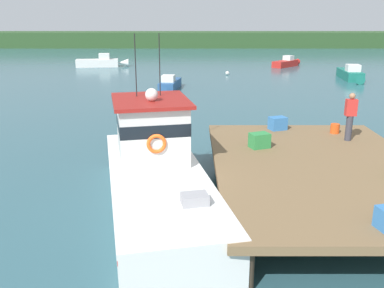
% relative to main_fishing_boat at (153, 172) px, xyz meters
% --- Properties ---
extents(ground_plane, '(200.00, 200.00, 0.00)m').
position_rel_main_fishing_boat_xyz_m(ground_plane, '(-0.08, 0.10, -1.01)').
color(ground_plane, '#2D5660').
extents(dock, '(6.00, 9.00, 1.20)m').
position_rel_main_fishing_boat_xyz_m(dock, '(4.72, 0.10, 0.07)').
color(dock, '#4C3D2D').
rests_on(dock, ground).
extents(main_fishing_boat, '(4.14, 9.96, 4.80)m').
position_rel_main_fishing_boat_xyz_m(main_fishing_boat, '(0.00, 0.00, 0.00)').
color(main_fishing_boat, white).
rests_on(main_fishing_boat, ground).
extents(crate_single_far, '(0.72, 0.62, 0.48)m').
position_rel_main_fishing_boat_xyz_m(crate_single_far, '(3.22, 1.72, 0.43)').
color(crate_single_far, '#2D8442').
rests_on(crate_single_far, dock).
extents(crate_stack_mid_dock, '(0.71, 0.62, 0.47)m').
position_rel_main_fishing_boat_xyz_m(crate_stack_mid_dock, '(4.24, 3.94, 0.43)').
color(crate_stack_mid_dock, '#3370B2').
rests_on(crate_stack_mid_dock, dock).
extents(bait_bucket, '(0.32, 0.32, 0.34)m').
position_rel_main_fishing_boat_xyz_m(bait_bucket, '(6.21, 3.46, 0.36)').
color(bait_bucket, '#E04C19').
rests_on(bait_bucket, dock).
extents(deckhand_by_the_boat, '(0.36, 0.22, 1.63)m').
position_rel_main_fishing_boat_xyz_m(deckhand_by_the_boat, '(6.36, 2.54, 1.05)').
color(deckhand_by_the_boat, '#383842').
rests_on(deckhand_by_the_boat, dock).
extents(moored_boat_far_left, '(3.59, 3.80, 1.11)m').
position_rel_main_fishing_boat_xyz_m(moored_boat_far_left, '(11.03, 33.96, -0.63)').
color(moored_boat_far_left, red).
rests_on(moored_boat_far_left, ground).
extents(moored_boat_near_channel, '(1.60, 4.44, 1.11)m').
position_rel_main_fishing_boat_xyz_m(moored_boat_near_channel, '(-0.61, 19.59, -0.63)').
color(moored_boat_near_channel, '#285184').
rests_on(moored_boat_near_channel, ground).
extents(moored_boat_outer_mooring, '(5.46, 1.96, 1.37)m').
position_rel_main_fishing_boat_xyz_m(moored_boat_outer_mooring, '(-8.47, 33.68, -0.54)').
color(moored_boat_outer_mooring, silver).
rests_on(moored_boat_outer_mooring, ground).
extents(moored_boat_mid_harbor, '(1.64, 5.19, 1.30)m').
position_rel_main_fishing_boat_xyz_m(moored_boat_mid_harbor, '(14.45, 24.58, -0.56)').
color(moored_boat_mid_harbor, '#196B5B').
rests_on(moored_boat_mid_harbor, ground).
extents(mooring_buoy_outer, '(0.40, 0.40, 0.40)m').
position_rel_main_fishing_boat_xyz_m(mooring_buoy_outer, '(3.63, 7.08, -0.81)').
color(mooring_buoy_outer, red).
rests_on(mooring_buoy_outer, ground).
extents(mooring_buoy_spare_mooring, '(0.33, 0.33, 0.33)m').
position_rel_main_fishing_boat_xyz_m(mooring_buoy_spare_mooring, '(4.26, 27.47, -0.84)').
color(mooring_buoy_spare_mooring, silver).
rests_on(mooring_buoy_spare_mooring, ground).
extents(far_shoreline, '(120.00, 8.00, 2.40)m').
position_rel_main_fishing_boat_xyz_m(far_shoreline, '(-0.08, 62.10, 0.19)').
color(far_shoreline, '#284723').
rests_on(far_shoreline, ground).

